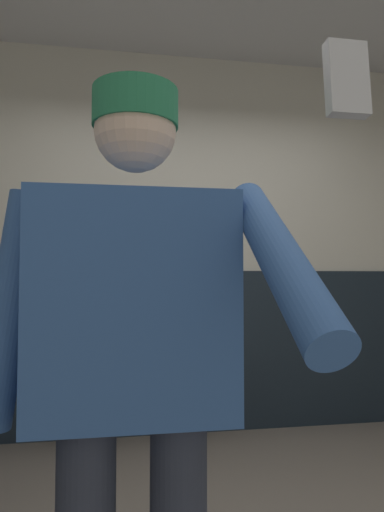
{
  "coord_description": "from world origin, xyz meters",
  "views": [
    {
      "loc": [
        -0.51,
        -1.58,
        1.17
      ],
      "look_at": [
        -0.24,
        0.09,
        1.25
      ],
      "focal_mm": 30.12,
      "sensor_mm": 36.0,
      "label": 1
    }
  ],
  "objects_px": {
    "person": "(134,362)",
    "soap_dispenser": "(222,247)",
    "urinal_middle": "(195,331)",
    "cell_phone": "(347,79)",
    "urinal_left": "(89,333)"
  },
  "relations": [
    {
      "from": "person",
      "to": "soap_dispenser",
      "type": "xyz_separation_m",
      "value": [
        0.73,
        2.16,
        0.43
      ]
    },
    {
      "from": "urinal_middle",
      "to": "person",
      "type": "relative_size",
      "value": 0.76
    },
    {
      "from": "urinal_middle",
      "to": "cell_phone",
      "type": "bearing_deg",
      "value": -94.73
    },
    {
      "from": "urinal_middle",
      "to": "soap_dispenser",
      "type": "relative_size",
      "value": 6.89
    },
    {
      "from": "person",
      "to": "soap_dispenser",
      "type": "bearing_deg",
      "value": 71.32
    },
    {
      "from": "urinal_left",
      "to": "urinal_middle",
      "type": "height_order",
      "value": "same"
    },
    {
      "from": "urinal_middle",
      "to": "cell_phone",
      "type": "xyz_separation_m",
      "value": [
        -0.21,
        -2.54,
        0.67
      ]
    },
    {
      "from": "person",
      "to": "urinal_left",
      "type": "bearing_deg",
      "value": 97.15
    },
    {
      "from": "urinal_middle",
      "to": "cell_phone",
      "type": "relative_size",
      "value": 11.27
    },
    {
      "from": "person",
      "to": "cell_phone",
      "type": "xyz_separation_m",
      "value": [
        0.28,
        -0.5,
        0.49
      ]
    },
    {
      "from": "person",
      "to": "cell_phone",
      "type": "distance_m",
      "value": 0.75
    },
    {
      "from": "urinal_middle",
      "to": "person",
      "type": "xyz_separation_m",
      "value": [
        -0.49,
        -2.04,
        0.19
      ]
    },
    {
      "from": "urinal_middle",
      "to": "soap_dispenser",
      "type": "xyz_separation_m",
      "value": [
        0.24,
        0.12,
        0.62
      ]
    },
    {
      "from": "person",
      "to": "cell_phone",
      "type": "height_order",
      "value": "person"
    },
    {
      "from": "person",
      "to": "cell_phone",
      "type": "bearing_deg",
      "value": -60.53
    }
  ]
}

